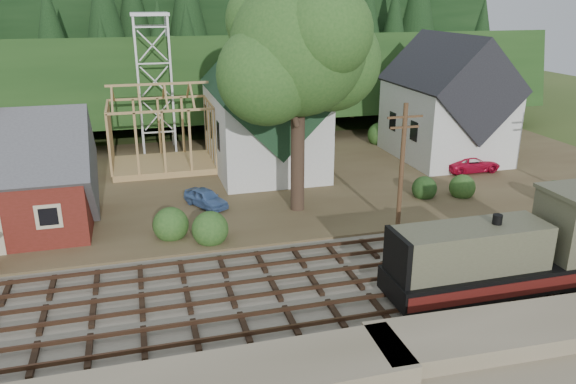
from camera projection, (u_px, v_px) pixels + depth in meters
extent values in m
plane|color=#384C1E|center=(315.00, 287.00, 27.99)|extent=(140.00, 140.00, 0.00)
cube|color=#726B5B|center=(315.00, 286.00, 27.96)|extent=(64.00, 11.00, 0.16)
cube|color=brown|center=(245.00, 178.00, 44.32)|extent=(64.00, 26.00, 0.30)
cube|color=#1E3F19|center=(205.00, 119.00, 66.21)|extent=(70.00, 28.96, 12.74)
cube|color=black|center=(190.00, 97.00, 80.77)|extent=(80.00, 20.00, 12.00)
cube|color=#5B1E15|center=(2.00, 202.00, 33.26)|extent=(10.00, 7.00, 3.80)
cube|color=silver|center=(263.00, 130.00, 45.54)|extent=(8.00, 12.00, 6.40)
cube|color=#183522|center=(262.00, 90.00, 44.48)|extent=(8.40, 12.96, 8.40)
cube|color=silver|center=(282.00, 74.00, 38.36)|extent=(2.40, 2.40, 4.00)
cone|color=#183522|center=(281.00, 24.00, 37.27)|extent=(5.37, 5.37, 2.60)
cube|color=silver|center=(445.00, 121.00, 48.64)|extent=(8.00, 10.00, 6.40)
cube|color=black|center=(449.00, 84.00, 47.59)|extent=(8.40, 10.80, 8.40)
cube|color=tan|center=(164.00, 165.00, 46.32)|extent=(8.00, 6.00, 0.50)
cube|color=tan|center=(158.00, 84.00, 44.13)|extent=(8.00, 0.18, 0.18)
cube|color=silver|center=(139.00, 88.00, 48.26)|extent=(0.18, 0.18, 12.00)
cube|color=silver|center=(172.00, 86.00, 48.96)|extent=(0.18, 0.18, 12.00)
cube|color=silver|center=(138.00, 83.00, 50.81)|extent=(0.18, 0.18, 12.00)
cube|color=silver|center=(170.00, 82.00, 51.51)|extent=(0.18, 0.18, 12.00)
cube|color=silver|center=(149.00, 14.00, 47.90)|extent=(3.20, 3.20, 0.25)
cylinder|color=#38281E|center=(298.00, 151.00, 36.17)|extent=(0.90, 0.90, 8.00)
sphere|color=#2B5720|center=(298.00, 47.00, 34.03)|extent=(8.40, 8.40, 8.40)
sphere|color=#2B5720|center=(331.00, 61.00, 35.90)|extent=(6.40, 6.40, 6.40)
sphere|color=#2B5720|center=(266.00, 75.00, 33.24)|extent=(6.00, 6.00, 6.00)
cylinder|color=#4C331E|center=(401.00, 170.00, 33.16)|extent=(0.28, 0.28, 8.00)
cube|color=#4C331E|center=(405.00, 117.00, 32.10)|extent=(2.20, 0.12, 0.12)
cube|color=#4C331E|center=(405.00, 127.00, 32.30)|extent=(1.80, 0.12, 0.12)
cube|color=black|center=(506.00, 287.00, 27.37)|extent=(12.19, 2.54, 0.36)
cube|color=black|center=(508.00, 273.00, 27.13)|extent=(12.19, 2.95, 1.12)
cube|color=#51513B|center=(471.00, 248.00, 26.03)|extent=(7.32, 2.34, 2.13)
cube|color=#501411|center=(529.00, 288.00, 25.77)|extent=(12.19, 0.04, 0.71)
cube|color=#501411|center=(490.00, 260.00, 28.48)|extent=(12.19, 0.04, 0.71)
cylinder|color=black|center=(497.00, 222.00, 25.95)|extent=(0.45, 0.45, 0.71)
imported|color=#5378B3|center=(206.00, 198.00, 37.71)|extent=(3.00, 3.86, 1.23)
imported|color=red|center=(471.00, 164.00, 45.32)|extent=(4.72, 2.25, 1.30)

